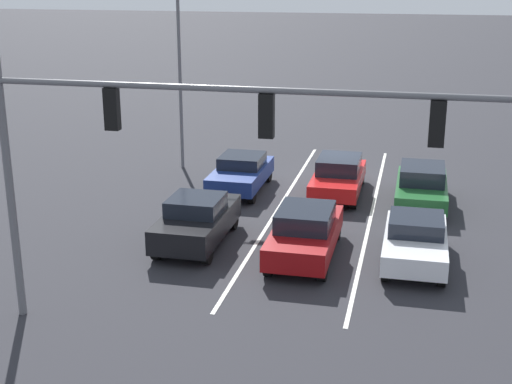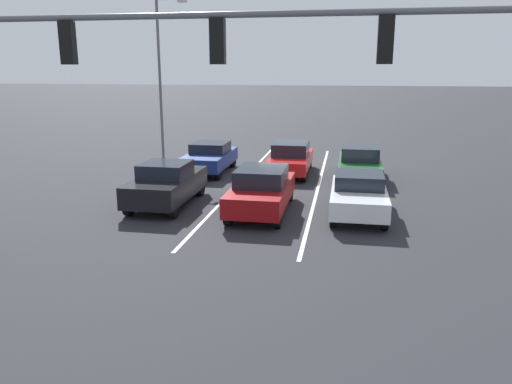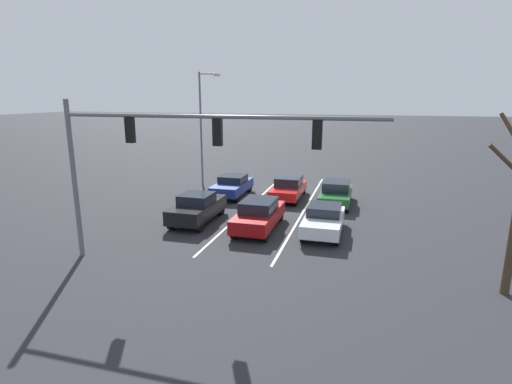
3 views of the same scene
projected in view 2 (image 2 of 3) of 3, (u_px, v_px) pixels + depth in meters
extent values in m
plane|color=#28282D|center=(288.00, 170.00, 24.10)|extent=(240.00, 240.00, 0.00)
cube|color=silver|center=(319.00, 184.00, 21.10)|extent=(0.12, 17.67, 0.01)
cube|color=silver|center=(241.00, 181.00, 21.69)|extent=(0.12, 17.67, 0.01)
cube|color=maroon|center=(261.00, 193.00, 16.92)|extent=(1.81, 4.40, 0.66)
cube|color=black|center=(261.00, 176.00, 16.77)|extent=(1.59, 2.03, 0.56)
cube|color=red|center=(288.00, 176.00, 18.83)|extent=(0.24, 0.06, 0.12)
cube|color=red|center=(255.00, 175.00, 19.05)|extent=(0.24, 0.06, 0.12)
cylinder|color=black|center=(277.00, 218.00, 15.31)|extent=(0.22, 0.64, 0.64)
cylinder|color=black|center=(228.00, 215.00, 15.58)|extent=(0.22, 0.64, 0.64)
cylinder|color=black|center=(289.00, 192.00, 18.42)|extent=(0.22, 0.64, 0.64)
cylinder|color=black|center=(248.00, 191.00, 18.69)|extent=(0.22, 0.64, 0.64)
cube|color=black|center=(167.00, 186.00, 17.82)|extent=(1.83, 4.17, 0.75)
cube|color=black|center=(166.00, 169.00, 17.63)|extent=(1.61, 1.68, 0.49)
cube|color=red|center=(200.00, 170.00, 19.61)|extent=(0.24, 0.06, 0.12)
cube|color=red|center=(169.00, 169.00, 19.83)|extent=(0.24, 0.06, 0.12)
cylinder|color=black|center=(174.00, 209.00, 16.32)|extent=(0.22, 0.63, 0.63)
cylinder|color=black|center=(129.00, 206.00, 16.59)|extent=(0.22, 0.63, 0.63)
cylinder|color=black|center=(200.00, 187.00, 19.22)|extent=(0.22, 0.63, 0.63)
cylinder|color=black|center=(162.00, 186.00, 19.49)|extent=(0.22, 0.63, 0.63)
cube|color=silver|center=(359.00, 197.00, 16.53)|extent=(1.79, 4.00, 0.60)
cube|color=black|center=(359.00, 180.00, 16.63)|extent=(1.58, 1.71, 0.46)
cube|color=red|center=(375.00, 181.00, 18.26)|extent=(0.24, 0.06, 0.12)
cube|color=red|center=(341.00, 179.00, 18.48)|extent=(0.24, 0.06, 0.12)
cylinder|color=black|center=(385.00, 219.00, 15.11)|extent=(0.22, 0.66, 0.66)
cylinder|color=black|center=(334.00, 217.00, 15.38)|extent=(0.22, 0.66, 0.66)
cylinder|color=black|center=(379.00, 196.00, 17.83)|extent=(0.22, 0.66, 0.66)
cylinder|color=black|center=(336.00, 194.00, 18.09)|extent=(0.22, 0.66, 0.66)
cube|color=navy|center=(209.00, 159.00, 23.36)|extent=(1.83, 4.06, 0.61)
cube|color=black|center=(210.00, 147.00, 23.44)|extent=(1.61, 1.76, 0.45)
cube|color=red|center=(232.00, 150.00, 25.11)|extent=(0.24, 0.06, 0.12)
cube|color=red|center=(208.00, 149.00, 25.34)|extent=(0.24, 0.06, 0.12)
cylinder|color=black|center=(218.00, 172.00, 21.92)|extent=(0.22, 0.67, 0.67)
cylinder|color=black|center=(184.00, 171.00, 22.19)|extent=(0.22, 0.67, 0.67)
cylinder|color=black|center=(233.00, 161.00, 24.68)|extent=(0.22, 0.67, 0.67)
cylinder|color=black|center=(202.00, 160.00, 24.95)|extent=(0.22, 0.67, 0.67)
cube|color=#1E5928|center=(359.00, 166.00, 21.90)|extent=(1.80, 4.30, 0.56)
cube|color=black|center=(360.00, 153.00, 21.90)|extent=(1.58, 2.07, 0.59)
cube|color=red|center=(372.00, 155.00, 23.78)|extent=(0.24, 0.06, 0.12)
cube|color=red|center=(345.00, 154.00, 23.99)|extent=(0.24, 0.06, 0.12)
cylinder|color=black|center=(379.00, 181.00, 20.34)|extent=(0.22, 0.65, 0.65)
cylinder|color=black|center=(341.00, 179.00, 20.60)|extent=(0.22, 0.65, 0.65)
cylinder|color=black|center=(375.00, 166.00, 23.34)|extent=(0.22, 0.65, 0.65)
cylinder|color=black|center=(342.00, 165.00, 23.61)|extent=(0.22, 0.65, 0.65)
cube|color=red|center=(290.00, 161.00, 23.08)|extent=(1.79, 4.32, 0.57)
cube|color=black|center=(291.00, 149.00, 23.09)|extent=(1.57, 2.05, 0.57)
cube|color=red|center=(308.00, 151.00, 24.96)|extent=(0.24, 0.06, 0.12)
cube|color=red|center=(283.00, 151.00, 25.18)|extent=(0.24, 0.06, 0.12)
cylinder|color=black|center=(304.00, 175.00, 21.49)|extent=(0.22, 0.61, 0.61)
cylinder|color=black|center=(269.00, 174.00, 21.75)|extent=(0.22, 0.61, 0.61)
cylinder|color=black|center=(309.00, 162.00, 24.55)|extent=(0.22, 0.61, 0.61)
cylinder|color=black|center=(279.00, 161.00, 24.81)|extent=(0.22, 0.61, 0.61)
cylinder|color=slate|center=(208.00, 15.00, 10.63)|extent=(12.15, 0.14, 0.14)
cube|color=black|center=(386.00, 40.00, 10.12)|extent=(0.32, 0.22, 0.95)
sphere|color=red|center=(386.00, 26.00, 10.20)|extent=(0.20, 0.20, 0.20)
sphere|color=#4C420C|center=(385.00, 40.00, 10.27)|extent=(0.20, 0.20, 0.20)
sphere|color=#0A3814|center=(384.00, 55.00, 10.34)|extent=(0.20, 0.20, 0.20)
cube|color=black|center=(218.00, 42.00, 10.73)|extent=(0.32, 0.22, 0.95)
sphere|color=red|center=(219.00, 28.00, 10.81)|extent=(0.20, 0.20, 0.20)
sphere|color=#4C420C|center=(220.00, 42.00, 10.88)|extent=(0.20, 0.20, 0.20)
sphere|color=#0A3814|center=(220.00, 56.00, 10.95)|extent=(0.20, 0.20, 0.20)
cube|color=black|center=(68.00, 43.00, 11.34)|extent=(0.32, 0.22, 0.95)
sphere|color=red|center=(71.00, 30.00, 11.43)|extent=(0.20, 0.20, 0.20)
sphere|color=#4C420C|center=(72.00, 43.00, 11.49)|extent=(0.20, 0.20, 0.20)
sphere|color=#0A3814|center=(73.00, 56.00, 11.56)|extent=(0.20, 0.20, 0.20)
cylinder|color=slate|center=(160.00, 81.00, 25.78)|extent=(0.14, 0.14, 8.27)
cube|color=beige|center=(182.00, 1.00, 24.60)|extent=(0.44, 0.24, 0.16)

